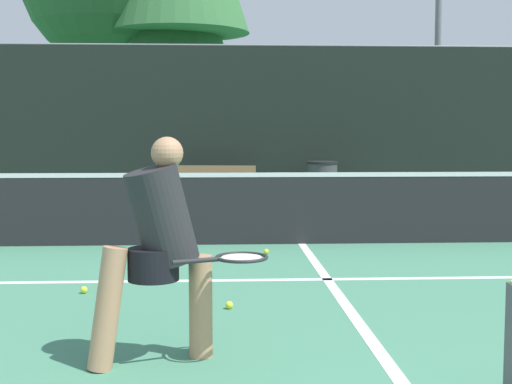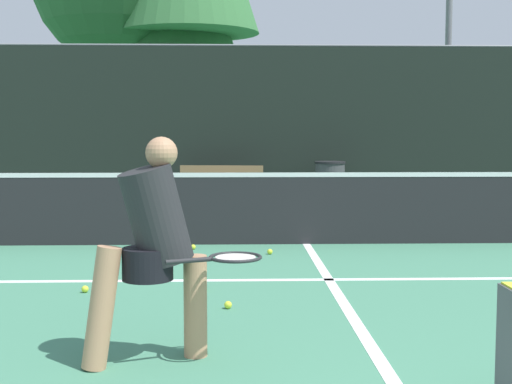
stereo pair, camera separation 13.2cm
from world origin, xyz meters
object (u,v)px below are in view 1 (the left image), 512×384
at_px(trash_bin, 322,187).
at_px(player_practicing, 160,243).
at_px(courtside_bench, 214,188).
at_px(parked_car, 472,167).

bearing_deg(trash_bin, player_practicing, -105.18).
distance_m(courtside_bench, parked_car, 6.91).
distance_m(player_practicing, courtside_bench, 8.27).
height_order(player_practicing, courtside_bench, player_practicing).
bearing_deg(trash_bin, parked_car, 40.50).
relative_size(player_practicing, parked_car, 0.35).
bearing_deg(player_practicing, parked_car, 41.20).
bearing_deg(courtside_bench, player_practicing, -86.66).
height_order(player_practicing, trash_bin, player_practicing).
relative_size(trash_bin, parked_car, 0.22).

